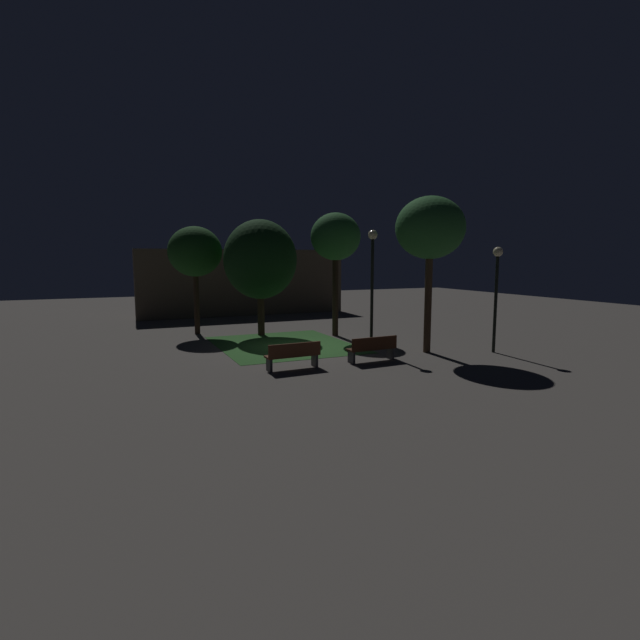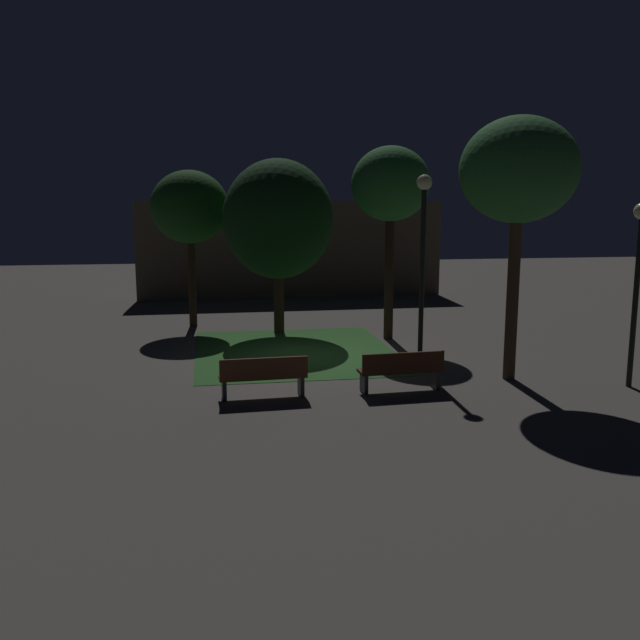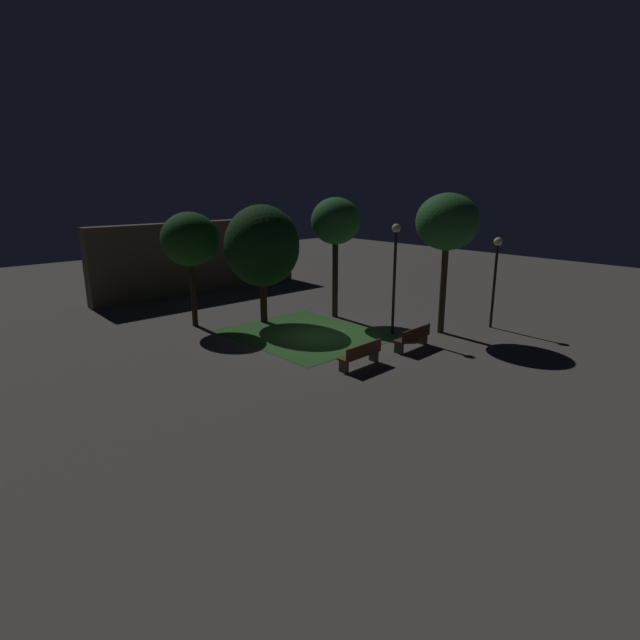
# 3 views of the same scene
# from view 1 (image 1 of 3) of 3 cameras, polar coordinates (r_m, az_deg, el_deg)

# --- Properties ---
(ground_plane) EXTENTS (60.00, 60.00, 0.00)m
(ground_plane) POSITION_cam_1_polar(r_m,az_deg,el_deg) (19.42, -2.84, -3.26)
(ground_plane) COLOR #56514C
(grass_lawn) EXTENTS (5.33, 6.37, 0.01)m
(grass_lawn) POSITION_cam_1_polar(r_m,az_deg,el_deg) (20.07, -4.32, -2.91)
(grass_lawn) COLOR #2D6028
(grass_lawn) RESTS_ON ground
(bench_by_lamp) EXTENTS (1.82, 0.56, 0.88)m
(bench_by_lamp) POSITION_cam_1_polar(r_m,az_deg,el_deg) (15.56, -3.18, -4.13)
(bench_by_lamp) COLOR brown
(bench_by_lamp) RESTS_ON ground
(bench_near_trees) EXTENTS (1.82, 0.57, 0.88)m
(bench_near_trees) POSITION_cam_1_polar(r_m,az_deg,el_deg) (16.81, 6.24, -3.30)
(bench_near_trees) COLOR #422314
(bench_near_trees) RESTS_ON ground
(tree_right_canopy) EXTENTS (2.26, 2.26, 5.61)m
(tree_right_canopy) POSITION_cam_1_polar(r_m,az_deg,el_deg) (22.08, 1.86, 9.67)
(tree_right_canopy) COLOR #2D2116
(tree_right_canopy) RESTS_ON ground
(tree_left_canopy) EXTENTS (2.57, 2.57, 5.85)m
(tree_left_canopy) POSITION_cam_1_polar(r_m,az_deg,el_deg) (18.57, 12.92, 10.46)
(tree_left_canopy) COLOR #423021
(tree_left_canopy) RESTS_ON ground
(tree_back_right) EXTENTS (2.49, 2.49, 5.04)m
(tree_back_right) POSITION_cam_1_polar(r_m,az_deg,el_deg) (23.30, -14.59, 7.78)
(tree_back_right) COLOR #2D2116
(tree_back_right) RESTS_ON ground
(tree_near_wall) EXTENTS (3.36, 3.36, 5.32)m
(tree_near_wall) POSITION_cam_1_polar(r_m,az_deg,el_deg) (22.35, -7.09, 7.10)
(tree_near_wall) COLOR #2D2116
(tree_near_wall) RESTS_ON ground
(lamp_post_plaza_west) EXTENTS (0.36, 0.36, 3.99)m
(lamp_post_plaza_west) POSITION_cam_1_polar(r_m,az_deg,el_deg) (19.26, 20.20, 4.47)
(lamp_post_plaza_west) COLOR black
(lamp_post_plaza_west) RESTS_ON ground
(lamp_post_near_wall) EXTENTS (0.36, 0.36, 4.63)m
(lamp_post_near_wall) POSITION_cam_1_polar(r_m,az_deg,el_deg) (18.64, 6.21, 5.97)
(lamp_post_near_wall) COLOR black
(lamp_post_near_wall) RESTS_ON ground
(building_wall_backdrop) EXTENTS (13.00, 0.80, 4.11)m
(building_wall_backdrop) POSITION_cam_1_polar(r_m,az_deg,el_deg) (30.55, -8.85, 4.41)
(building_wall_backdrop) COLOR brown
(building_wall_backdrop) RESTS_ON ground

